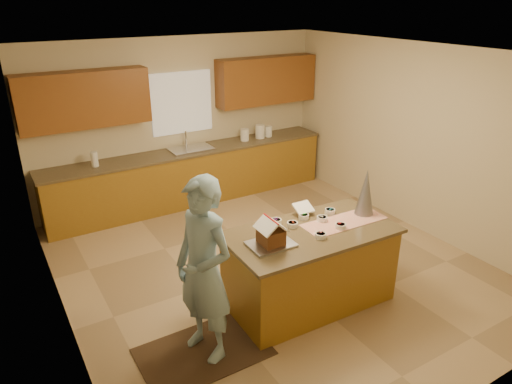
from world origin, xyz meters
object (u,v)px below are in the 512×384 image
tinsel_tree (366,192)px  gingerbread_house (271,234)px  island_base (310,269)px  boy (204,271)px

tinsel_tree → gingerbread_house: 1.34m
tinsel_tree → gingerbread_house: tinsel_tree is taller
island_base → boy: 1.45m
tinsel_tree → gingerbread_house: (-1.33, -0.06, -0.15)m
island_base → gingerbread_house: gingerbread_house is taller
island_base → boy: bearing=-172.7°
tinsel_tree → island_base: bearing=-178.0°
tinsel_tree → gingerbread_house: bearing=-177.3°
tinsel_tree → boy: size_ratio=0.30×
island_base → boy: (-1.35, -0.14, 0.49)m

